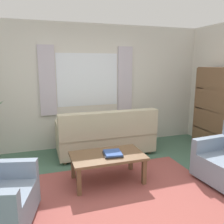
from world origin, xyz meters
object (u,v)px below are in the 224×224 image
at_px(coffee_table, 108,158).
at_px(bookshelf, 214,115).
at_px(couch, 106,136).
at_px(book_stack_on_table, 113,154).

relative_size(coffee_table, bookshelf, 0.64).
height_order(couch, book_stack_on_table, couch).
distance_m(couch, coffee_table, 1.12).
relative_size(coffee_table, book_stack_on_table, 3.59).
bearing_deg(book_stack_on_table, bookshelf, 14.41).
distance_m(couch, bookshelf, 2.23).
distance_m(couch, book_stack_on_table, 1.15).
bearing_deg(couch, bookshelf, 166.45).
height_order(couch, bookshelf, bookshelf).
xyz_separation_m(coffee_table, book_stack_on_table, (0.07, -0.04, 0.08)).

